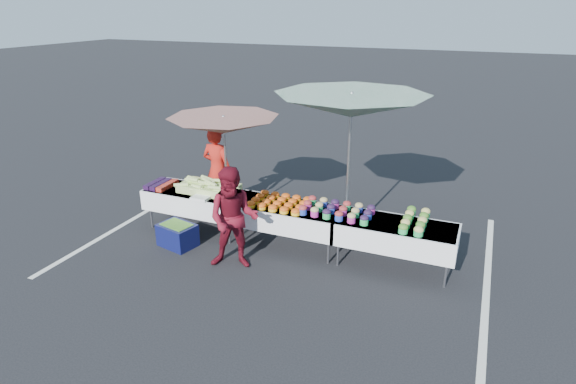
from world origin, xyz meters
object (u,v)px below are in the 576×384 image
at_px(vendor, 217,170).
at_px(customer, 234,219).
at_px(table_left, 197,199).
at_px(table_center, 288,215).
at_px(umbrella_right, 351,107).
at_px(storage_bin, 178,234).
at_px(table_right, 395,234).
at_px(umbrella_left, 224,126).

height_order(vendor, customer, vendor).
bearing_deg(table_left, table_center, 0.00).
relative_size(umbrella_right, storage_bin, 4.38).
height_order(vendor, storage_bin, vendor).
distance_m(table_right, umbrella_right, 2.14).
xyz_separation_m(customer, umbrella_left, (-0.95, 1.45, 1.04)).
relative_size(table_center, umbrella_left, 0.80).
relative_size(table_left, customer, 1.14).
bearing_deg(vendor, table_right, 171.38).
relative_size(table_right, storage_bin, 2.68).
bearing_deg(table_center, table_left, 180.00).
distance_m(vendor, storage_bin, 1.72).
relative_size(umbrella_left, umbrella_right, 0.76).
height_order(table_right, vendor, vendor).
bearing_deg(umbrella_left, table_left, -123.36).
height_order(vendor, umbrella_left, umbrella_left).
distance_m(table_right, customer, 2.51).
height_order(umbrella_left, storage_bin, umbrella_left).
bearing_deg(table_left, table_right, 0.00).
xyz_separation_m(table_right, storage_bin, (-3.56, -0.71, -0.38)).
relative_size(table_right, umbrella_left, 0.80).
relative_size(vendor, umbrella_left, 0.75).
xyz_separation_m(table_left, umbrella_left, (0.34, 0.52, 1.28)).
relative_size(table_left, umbrella_left, 0.80).
height_order(umbrella_right, storage_bin, umbrella_right).
distance_m(table_left, table_right, 3.60).
bearing_deg(table_right, umbrella_right, 145.04).
xyz_separation_m(umbrella_left, umbrella_right, (2.27, 0.17, 0.49)).
xyz_separation_m(table_center, umbrella_left, (-1.46, 0.52, 1.28)).
bearing_deg(storage_bin, table_center, 35.03).
relative_size(table_left, umbrella_right, 0.61).
xyz_separation_m(table_left, storage_bin, (0.04, -0.71, -0.38)).
xyz_separation_m(umbrella_right, storage_bin, (-2.57, -1.40, -2.14)).
xyz_separation_m(table_center, customer, (-0.51, -0.93, 0.24)).
distance_m(customer, umbrella_right, 2.60).
bearing_deg(storage_bin, umbrella_right, 41.60).
bearing_deg(storage_bin, customer, 2.86).
relative_size(table_right, vendor, 1.07).
bearing_deg(storage_bin, table_right, 24.34).
relative_size(customer, storage_bin, 2.36).
distance_m(table_right, storage_bin, 3.65).
distance_m(umbrella_left, umbrella_right, 2.33).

